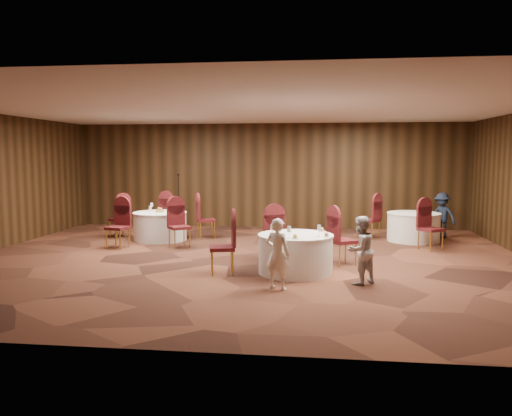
# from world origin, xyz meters

# --- Properties ---
(ground) EXTENTS (12.00, 12.00, 0.00)m
(ground) POSITION_xyz_m (0.00, 0.00, 0.00)
(ground) COLOR black
(ground) RESTS_ON ground
(room_shell) EXTENTS (12.00, 12.00, 12.00)m
(room_shell) POSITION_xyz_m (0.00, 0.00, 1.96)
(room_shell) COLOR silver
(room_shell) RESTS_ON ground
(table_main) EXTENTS (1.42, 1.42, 0.74)m
(table_main) POSITION_xyz_m (1.10, -1.03, 0.38)
(table_main) COLOR white
(table_main) RESTS_ON ground
(table_left) EXTENTS (1.40, 1.40, 0.74)m
(table_left) POSITION_xyz_m (-2.59, 2.25, 0.38)
(table_left) COLOR white
(table_left) RESTS_ON ground
(table_right) EXTENTS (1.35, 1.35, 0.74)m
(table_right) POSITION_xyz_m (4.00, 2.91, 0.38)
(table_right) COLOR white
(table_right) RESTS_ON ground
(chairs_main) EXTENTS (2.97, 1.97, 1.00)m
(chairs_main) POSITION_xyz_m (0.76, -0.44, 0.50)
(chairs_main) COLOR #3C0C16
(chairs_main) RESTS_ON ground
(chairs_left) EXTENTS (3.07, 3.11, 1.00)m
(chairs_left) POSITION_xyz_m (-2.61, 2.25, 0.50)
(chairs_left) COLOR #3C0C16
(chairs_left) RESTS_ON ground
(chairs_right) EXTENTS (1.98, 2.26, 1.00)m
(chairs_right) POSITION_xyz_m (3.54, 2.47, 0.50)
(chairs_right) COLOR #3C0C16
(chairs_right) RESTS_ON ground
(tabletop_main) EXTENTS (1.11, 1.06, 0.22)m
(tabletop_main) POSITION_xyz_m (1.22, -1.16, 0.84)
(tabletop_main) COLOR silver
(tabletop_main) RESTS_ON table_main
(tabletop_left) EXTENTS (0.86, 0.85, 0.22)m
(tabletop_left) POSITION_xyz_m (-2.58, 2.25, 0.82)
(tabletop_left) COLOR silver
(tabletop_left) RESTS_ON table_left
(tabletop_right) EXTENTS (0.08, 0.08, 0.22)m
(tabletop_right) POSITION_xyz_m (4.16, 2.61, 0.90)
(tabletop_right) COLOR silver
(tabletop_right) RESTS_ON table_right
(mic_stand) EXTENTS (0.24, 0.24, 1.69)m
(mic_stand) POSITION_xyz_m (-2.53, 3.85, 0.50)
(mic_stand) COLOR black
(mic_stand) RESTS_ON ground
(woman_a) EXTENTS (0.51, 0.43, 1.19)m
(woman_a) POSITION_xyz_m (0.85, -2.21, 0.60)
(woman_a) COLOR white
(woman_a) RESTS_ON ground
(woman_b) EXTENTS (0.73, 0.72, 1.19)m
(woman_b) POSITION_xyz_m (2.24, -1.70, 0.59)
(woman_b) COLOR #B8B7BC
(woman_b) RESTS_ON ground
(man_c) EXTENTS (0.88, 0.87, 1.22)m
(man_c) POSITION_xyz_m (4.87, 3.57, 0.61)
(man_c) COLOR black
(man_c) RESTS_ON ground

